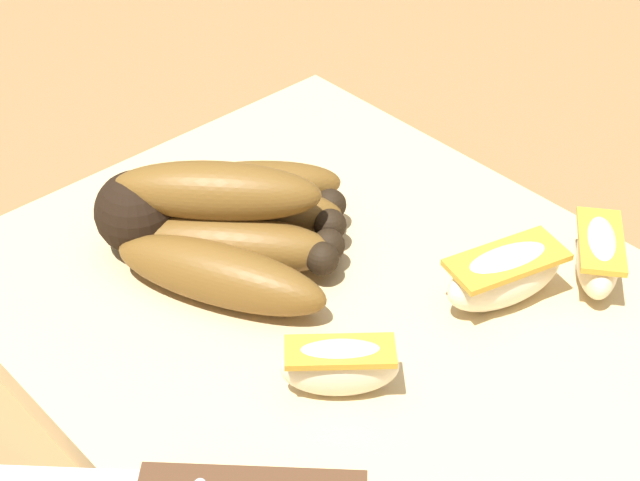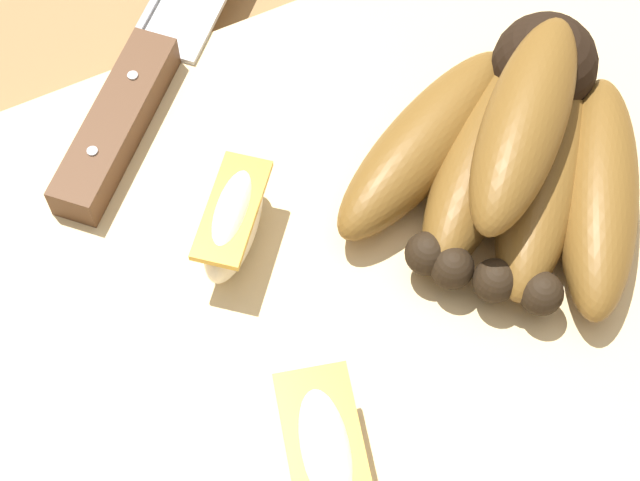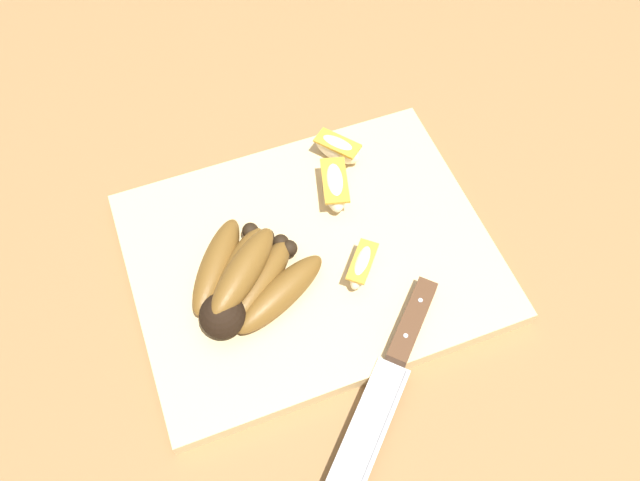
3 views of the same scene
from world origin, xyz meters
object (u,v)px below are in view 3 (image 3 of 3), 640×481
(apple_wedge_far, at_px, (362,266))
(chefs_knife, at_px, (396,362))
(banana_bunch, at_px, (245,282))
(apple_wedge_middle, at_px, (337,149))
(apple_wedge_near, at_px, (335,186))

(apple_wedge_far, bearing_deg, chefs_knife, 86.07)
(banana_bunch, height_order, apple_wedge_middle, banana_bunch)
(chefs_knife, height_order, apple_wedge_middle, apple_wedge_middle)
(banana_bunch, xyz_separation_m, apple_wedge_near, (-0.14, -0.09, -0.00))
(banana_bunch, distance_m, apple_wedge_far, 0.13)
(banana_bunch, bearing_deg, apple_wedge_near, -147.79)
(banana_bunch, bearing_deg, chefs_knife, 131.35)
(apple_wedge_near, distance_m, apple_wedge_far, 0.11)
(chefs_knife, height_order, apple_wedge_far, apple_wedge_far)
(chefs_knife, relative_size, apple_wedge_middle, 3.54)
(apple_wedge_middle, relative_size, apple_wedge_far, 1.07)
(chefs_knife, xyz_separation_m, apple_wedge_near, (-0.02, -0.22, 0.01))
(banana_bunch, relative_size, apple_wedge_far, 2.93)
(banana_bunch, relative_size, chefs_knife, 0.77)
(chefs_knife, xyz_separation_m, apple_wedge_middle, (-0.04, -0.28, 0.01))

